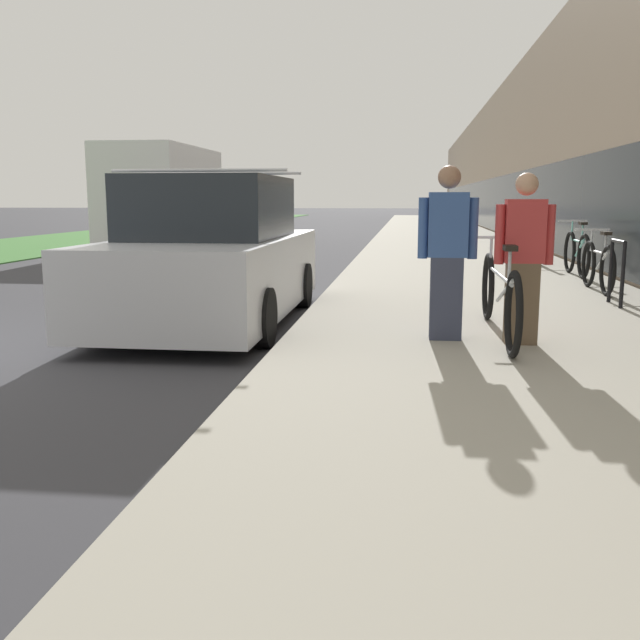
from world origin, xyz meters
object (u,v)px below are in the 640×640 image
Objects in this scene: person_rider at (523,259)px; tandem_bicycle at (499,296)px; cruiser_bike_middle at (577,253)px; cruiser_bike_farthest at (535,245)px; cruiser_bike_nearest at (598,265)px; moving_truck at (169,198)px; parked_sedan_curbside at (213,258)px; bike_rack_hoop at (617,265)px; person_bystander at (447,253)px.

tandem_bicycle is at bearing 114.92° from person_rider.
cruiser_bike_middle is 2.57m from cruiser_bike_farthest.
person_rider is at bearing -112.66° from cruiser_bike_nearest.
parked_sedan_curbside is at bearing -69.16° from moving_truck.
parked_sedan_curbside is (-4.95, -1.36, 0.15)m from bike_rack_hoop.
tandem_bicycle is at bearing -101.76° from cruiser_bike_farthest.
cruiser_bike_nearest is 2.20m from cruiser_bike_middle.
bike_rack_hoop is 15.61m from moving_truck.
tandem_bicycle is at bearing -17.20° from parked_sedan_curbside.
bike_rack_hoop is at bearing 15.31° from parked_sedan_curbside.
cruiser_bike_middle is at bearing 85.08° from bike_rack_hoop.
bike_rack_hoop is (1.60, 2.69, -0.29)m from person_rider.
cruiser_bike_nearest is 1.02× the size of cruiser_bike_farthest.
cruiser_bike_nearest is 4.75m from cruiser_bike_farthest.
moving_truck is at bearing 129.98° from bike_rack_hoop.
person_bystander is at bearing -24.32° from parked_sedan_curbside.
person_bystander is 0.90× the size of cruiser_bike_middle.
cruiser_bike_farthest is at bearing 91.38° from cruiser_bike_nearest.
person_bystander is at bearing -104.80° from cruiser_bike_farthest.
cruiser_bike_nearest is (1.73, 4.14, -0.42)m from person_rider.
cruiser_bike_farthest is (0.02, 6.19, -0.12)m from bike_rack_hoop.
parked_sedan_curbside is (-4.97, -7.54, 0.28)m from cruiser_bike_farthest.
tandem_bicycle reaches higher than bike_rack_hoop.
person_rider is at bearing -120.64° from bike_rack_hoop.
parked_sedan_curbside is (-3.35, 1.34, -0.13)m from person_rider.
bike_rack_hoop is 0.12× the size of moving_truck.
parked_sedan_curbside reaches higher than bike_rack_hoop.
cruiser_bike_middle reaches higher than tandem_bicycle.
person_bystander is 0.37× the size of parked_sedan_curbside.
cruiser_bike_middle is at bearing 85.25° from cruiser_bike_nearest.
moving_truck is (-10.03, 5.75, 1.01)m from cruiser_bike_farthest.
person_bystander is 3.45m from bike_rack_hoop.
moving_truck is (-10.01, 11.94, 0.88)m from bike_rack_hoop.
parked_sedan_curbside is at bearing -151.17° from cruiser_bike_nearest.
person_rider reaches higher than cruiser_bike_middle.
cruiser_bike_middle is (1.91, 6.33, -0.39)m from person_rider.
cruiser_bike_middle is (2.07, 5.98, 0.00)m from tandem_bicycle.
person_rider is 0.95× the size of person_bystander.
moving_truck reaches higher than parked_sedan_curbside.
person_rider is 9.04m from cruiser_bike_farthest.
person_rider reaches higher than tandem_bicycle.
cruiser_bike_middle is 13.29m from moving_truck.
cruiser_bike_middle is 0.41× the size of parked_sedan_curbside.
bike_rack_hoop is 0.45× the size of cruiser_bike_middle.
tandem_bicycle reaches higher than cruiser_bike_nearest.
tandem_bicycle is 2.93m from bike_rack_hoop.
bike_rack_hoop is at bearing -95.19° from cruiser_bike_nearest.
cruiser_bike_middle is (0.31, 3.64, -0.11)m from bike_rack_hoop.
bike_rack_hoop is 6.19m from cruiser_bike_farthest.
cruiser_bike_nearest is (2.42, 4.00, -0.46)m from person_bystander.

